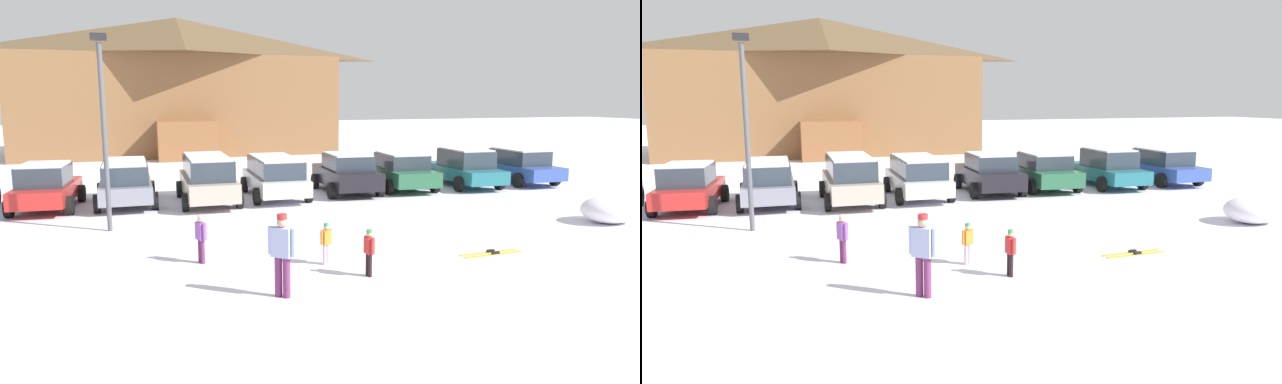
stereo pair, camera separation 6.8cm
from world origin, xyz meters
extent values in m
plane|color=white|center=(0.00, 0.00, 0.00)|extent=(160.00, 160.00, 0.00)
cube|color=brown|center=(-2.21, 32.63, 3.28)|extent=(20.66, 9.37, 6.56)
pyramid|color=brown|center=(-2.21, 32.63, 7.88)|extent=(21.27, 9.98, 2.65)
cube|color=brown|center=(-2.29, 27.19, 1.20)|extent=(3.62, 1.85, 2.40)
cube|color=red|center=(-8.69, 12.98, 0.60)|extent=(2.08, 4.16, 0.57)
cube|color=#2D3842|center=(-8.71, 12.78, 1.23)|extent=(1.69, 2.22, 0.69)
cube|color=white|center=(-8.71, 12.78, 1.60)|extent=(1.58, 2.11, 0.06)
cylinder|color=black|center=(-9.49, 14.31, 0.32)|extent=(0.28, 0.66, 0.64)
cylinder|color=black|center=(-7.65, 14.13, 0.32)|extent=(0.28, 0.66, 0.64)
cylinder|color=black|center=(-9.72, 11.83, 0.32)|extent=(0.28, 0.66, 0.64)
cylinder|color=black|center=(-7.89, 11.65, 0.32)|extent=(0.28, 0.66, 0.64)
cube|color=gray|center=(-6.08, 13.05, 0.61)|extent=(1.81, 4.50, 0.59)
cube|color=#2D3842|center=(-6.08, 12.96, 1.23)|extent=(1.58, 3.42, 0.64)
cube|color=white|center=(-6.08, 12.96, 1.58)|extent=(1.48, 3.25, 0.06)
cylinder|color=black|center=(-7.00, 14.45, 0.32)|extent=(0.23, 0.64, 0.64)
cylinder|color=black|center=(-5.11, 14.43, 0.32)|extent=(0.23, 0.64, 0.64)
cylinder|color=black|center=(-7.04, 11.68, 0.32)|extent=(0.23, 0.64, 0.64)
cylinder|color=black|center=(-5.15, 11.65, 0.32)|extent=(0.23, 0.64, 0.64)
cube|color=#B7A491|center=(-3.20, 12.43, 0.65)|extent=(1.87, 4.84, 0.66)
cube|color=#2D3842|center=(-3.21, 12.34, 1.34)|extent=(1.63, 3.69, 0.71)
cube|color=white|center=(-3.21, 12.34, 1.72)|extent=(1.52, 3.50, 0.06)
cylinder|color=black|center=(-4.09, 13.94, 0.32)|extent=(0.24, 0.65, 0.64)
cylinder|color=black|center=(-2.22, 13.89, 0.32)|extent=(0.24, 0.65, 0.64)
cylinder|color=black|center=(-4.18, 10.98, 0.32)|extent=(0.24, 0.65, 0.64)
cylinder|color=black|center=(-2.31, 10.92, 0.32)|extent=(0.24, 0.65, 0.64)
cube|color=white|center=(-0.56, 12.74, 0.61)|extent=(2.04, 4.86, 0.58)
cube|color=#2D3842|center=(-0.56, 12.65, 1.21)|extent=(1.76, 3.70, 0.64)
cube|color=white|center=(-0.56, 12.65, 1.56)|extent=(1.65, 3.52, 0.06)
cylinder|color=black|center=(-1.46, 14.27, 0.32)|extent=(0.25, 0.65, 0.64)
cylinder|color=black|center=(0.48, 14.17, 0.32)|extent=(0.25, 0.65, 0.64)
cylinder|color=black|center=(-1.60, 11.31, 0.32)|extent=(0.25, 0.65, 0.64)
cylinder|color=black|center=(0.33, 11.21, 0.32)|extent=(0.25, 0.65, 0.64)
cube|color=black|center=(2.49, 12.83, 0.66)|extent=(2.14, 4.29, 0.68)
cube|color=#2D3842|center=(2.47, 12.62, 1.29)|extent=(1.77, 2.28, 0.57)
cube|color=white|center=(2.47, 12.62, 1.60)|extent=(1.65, 2.16, 0.06)
cylinder|color=black|center=(1.60, 14.19, 0.32)|extent=(0.27, 0.65, 0.64)
cylinder|color=black|center=(3.57, 14.04, 0.32)|extent=(0.27, 0.65, 0.64)
cylinder|color=black|center=(1.41, 11.62, 0.32)|extent=(0.27, 0.65, 0.64)
cylinder|color=black|center=(3.37, 11.47, 0.32)|extent=(0.27, 0.65, 0.64)
cube|color=#286340|center=(5.02, 13.04, 0.62)|extent=(2.22, 4.62, 0.61)
cube|color=#2D3842|center=(5.00, 12.82, 1.21)|extent=(1.83, 2.46, 0.58)
cube|color=white|center=(5.00, 12.82, 1.53)|extent=(1.71, 2.33, 0.06)
cylinder|color=black|center=(4.12, 14.51, 0.32)|extent=(0.27, 0.66, 0.64)
cylinder|color=black|center=(6.13, 14.35, 0.32)|extent=(0.27, 0.66, 0.64)
cylinder|color=black|center=(3.90, 11.73, 0.32)|extent=(0.27, 0.66, 0.64)
cylinder|color=black|center=(5.91, 11.57, 0.32)|extent=(0.27, 0.66, 0.64)
cube|color=#226B75|center=(8.02, 12.81, 0.60)|extent=(2.04, 4.66, 0.55)
cube|color=#2D3842|center=(8.00, 12.58, 1.24)|extent=(1.70, 2.46, 0.73)
cube|color=white|center=(8.00, 12.58, 1.64)|extent=(1.59, 2.33, 0.06)
cylinder|color=black|center=(7.13, 14.27, 0.32)|extent=(0.26, 0.65, 0.64)
cylinder|color=black|center=(9.05, 14.17, 0.32)|extent=(0.26, 0.65, 0.64)
cylinder|color=black|center=(6.98, 11.45, 0.32)|extent=(0.26, 0.65, 0.64)
cylinder|color=black|center=(8.90, 11.34, 0.32)|extent=(0.26, 0.65, 0.64)
cube|color=#334E9D|center=(10.96, 12.98, 0.60)|extent=(1.87, 4.82, 0.56)
cube|color=#2D3842|center=(10.96, 12.74, 1.19)|extent=(1.62, 2.52, 0.63)
cube|color=white|center=(10.96, 12.74, 1.53)|extent=(1.51, 2.39, 0.06)
cylinder|color=black|center=(10.03, 14.48, 0.32)|extent=(0.23, 0.64, 0.64)
cylinder|color=black|center=(11.95, 14.44, 0.32)|extent=(0.23, 0.64, 0.64)
cylinder|color=black|center=(9.97, 11.51, 0.32)|extent=(0.23, 0.64, 0.64)
cylinder|color=black|center=(11.90, 11.47, 0.32)|extent=(0.23, 0.64, 0.64)
cylinder|color=#6C2A57|center=(-4.47, 4.53, 0.29)|extent=(0.10, 0.10, 0.57)
cylinder|color=#6C2A57|center=(-4.51, 4.65, 0.29)|extent=(0.10, 0.10, 0.57)
cube|color=#8B4EA6|center=(-4.49, 4.59, 0.77)|extent=(0.25, 0.32, 0.40)
cylinder|color=#8B4EA6|center=(-4.44, 4.42, 0.78)|extent=(0.08, 0.08, 0.38)
cylinder|color=#8B4EA6|center=(-4.55, 4.76, 0.78)|extent=(0.08, 0.08, 0.38)
sphere|color=tan|center=(-4.49, 4.59, 1.05)|extent=(0.15, 0.15, 0.15)
cylinder|color=beige|center=(-4.49, 4.59, 1.13)|extent=(0.14, 0.14, 0.07)
cylinder|color=beige|center=(-1.69, 3.54, 0.24)|extent=(0.09, 0.09, 0.49)
cylinder|color=beige|center=(-1.79, 3.49, 0.24)|extent=(0.09, 0.09, 0.49)
cube|color=orange|center=(-1.74, 3.51, 0.66)|extent=(0.28, 0.23, 0.34)
cylinder|color=orange|center=(-1.61, 3.58, 0.67)|extent=(0.07, 0.07, 0.33)
cylinder|color=orange|center=(-1.88, 3.44, 0.67)|extent=(0.07, 0.07, 0.33)
sphere|color=tan|center=(-1.74, 3.51, 0.89)|extent=(0.12, 0.12, 0.12)
cylinder|color=green|center=(-1.74, 3.51, 0.96)|extent=(0.12, 0.12, 0.06)
cylinder|color=#6F2D5C|center=(-3.37, 1.78, 0.41)|extent=(0.15, 0.15, 0.82)
cylinder|color=#6F2D5C|center=(-3.23, 1.66, 0.41)|extent=(0.15, 0.15, 0.82)
cube|color=#A7B3E3|center=(-3.30, 1.72, 1.11)|extent=(0.46, 0.45, 0.58)
cylinder|color=#A7B3E3|center=(-3.49, 1.89, 1.12)|extent=(0.11, 0.11, 0.55)
cylinder|color=#A7B3E3|center=(-3.11, 1.54, 1.12)|extent=(0.11, 0.11, 0.55)
sphere|color=tan|center=(-3.30, 1.72, 1.50)|extent=(0.21, 0.21, 0.21)
cylinder|color=#B92C2E|center=(-3.30, 1.72, 1.62)|extent=(0.20, 0.20, 0.10)
cylinder|color=black|center=(-1.16, 2.30, 0.26)|extent=(0.09, 0.09, 0.51)
cylinder|color=black|center=(-1.16, 2.42, 0.26)|extent=(0.09, 0.09, 0.51)
cube|color=red|center=(-1.16, 2.36, 0.70)|extent=(0.15, 0.25, 0.36)
cylinder|color=red|center=(-1.16, 2.20, 0.71)|extent=(0.07, 0.07, 0.35)
cylinder|color=red|center=(-1.16, 2.52, 0.71)|extent=(0.07, 0.07, 0.35)
sphere|color=tan|center=(-1.16, 2.36, 0.94)|extent=(0.13, 0.13, 0.13)
cylinder|color=green|center=(-1.16, 2.36, 1.02)|extent=(0.13, 0.13, 0.06)
cube|color=gold|center=(2.49, 2.88, 0.01)|extent=(1.70, 0.15, 0.02)
cube|color=black|center=(2.54, 2.89, 0.05)|extent=(0.20, 0.09, 0.06)
cube|color=gold|center=(2.48, 3.08, 0.01)|extent=(1.70, 0.15, 0.02)
cube|color=black|center=(2.53, 3.09, 0.05)|extent=(0.20, 0.09, 0.06)
cylinder|color=#515459|center=(-6.59, 8.80, 2.70)|extent=(0.14, 0.14, 5.39)
cube|color=#232326|center=(-6.59, 8.80, 5.54)|extent=(0.44, 0.24, 0.20)
ellipsoid|color=white|center=(8.16, 4.81, 0.42)|extent=(1.88, 1.51, 0.84)
camera|label=1|loc=(-6.14, -8.67, 3.90)|focal=32.00mm
camera|label=2|loc=(-6.08, -8.69, 3.90)|focal=32.00mm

